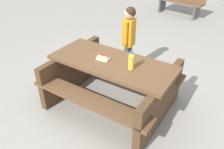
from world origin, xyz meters
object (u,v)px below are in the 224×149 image
object	(u,v)px
picnic_table	(112,79)
park_bench_near	(181,0)
soda_bottle	(131,61)
child_in_coat	(129,33)
hotdog_tray	(103,58)

from	to	relation	value
picnic_table	park_bench_near	distance (m)	4.96
soda_bottle	park_bench_near	xyz separation A→B (m)	(2.21, -4.53, -0.42)
park_bench_near	child_in_coat	bearing A→B (deg)	110.52
hotdog_tray	child_in_coat	distance (m)	0.97
child_in_coat	park_bench_near	distance (m)	4.02
picnic_table	child_in_coat	xyz separation A→B (m)	(0.49, -0.83, 0.36)
soda_bottle	hotdog_tray	distance (m)	0.47
child_in_coat	hotdog_tray	bearing A→B (deg)	112.17
child_in_coat	park_bench_near	xyz separation A→B (m)	(1.40, -3.75, -0.35)
picnic_table	soda_bottle	world-z (taller)	soda_bottle
picnic_table	hotdog_tray	xyz separation A→B (m)	(0.12, 0.06, 0.34)
soda_bottle	park_bench_near	distance (m)	5.06
hotdog_tray	park_bench_near	xyz separation A→B (m)	(1.77, -4.64, -0.33)
hotdog_tray	picnic_table	bearing A→B (deg)	-152.63
picnic_table	hotdog_tray	bearing A→B (deg)	27.37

